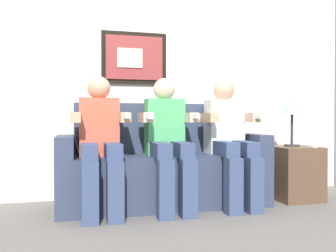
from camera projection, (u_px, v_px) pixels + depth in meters
name	position (u px, v px, depth m)	size (l,w,h in m)	color
ground_plane	(173.00, 214.00, 2.87)	(5.46, 5.46, 0.00)	#66605B
back_wall_assembly	(152.00, 64.00, 3.59)	(4.20, 0.10, 2.60)	silver
couch	(163.00, 170.00, 3.18)	(1.80, 0.58, 0.90)	#333D56
person_on_left	(100.00, 138.00, 2.88)	(0.46, 0.56, 1.11)	#D8593F
person_in_middle	(168.00, 137.00, 3.01)	(0.46, 0.56, 1.11)	#4CB266
person_on_right	(230.00, 137.00, 3.15)	(0.46, 0.56, 1.11)	white
side_table_right	(295.00, 173.00, 3.39)	(0.40, 0.40, 0.50)	brown
table_lamp	(292.00, 108.00, 3.40)	(0.22, 0.22, 0.46)	#333338
spare_remote_on_table	(311.00, 146.00, 3.30)	(0.04, 0.13, 0.02)	white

